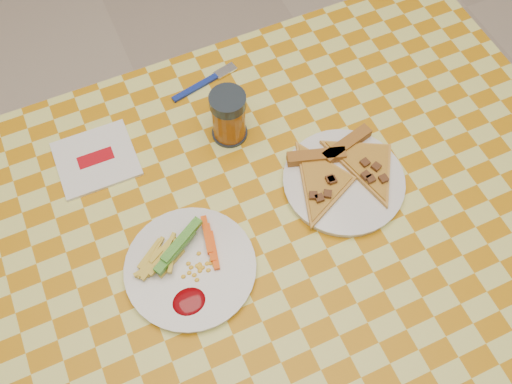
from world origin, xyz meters
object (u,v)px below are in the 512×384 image
(plate_left, at_px, (191,268))
(drink_glass, at_px, (229,117))
(table, at_px, (256,253))
(plate_right, at_px, (343,182))

(plate_left, relative_size, drink_glass, 1.95)
(table, bearing_deg, drink_glass, 78.73)
(plate_left, distance_m, drink_glass, 0.29)
(drink_glass, bearing_deg, plate_right, -52.04)
(plate_left, xyz_separation_m, plate_right, (0.31, 0.04, 0.00))
(table, bearing_deg, plate_right, 9.38)
(table, relative_size, plate_left, 5.93)
(plate_left, bearing_deg, table, 5.16)
(plate_left, distance_m, plate_right, 0.32)
(table, bearing_deg, plate_left, -174.84)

